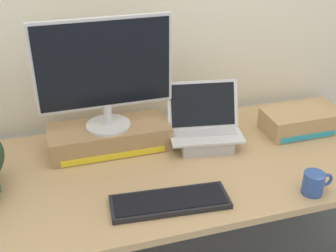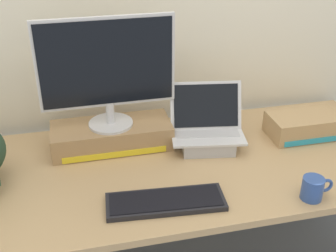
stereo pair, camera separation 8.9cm
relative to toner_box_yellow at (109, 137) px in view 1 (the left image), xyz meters
name	(u,v)px [view 1 (the left image)]	position (x,y,z in m)	size (l,w,h in m)	color
desk	(168,177)	(0.20, -0.20, -0.11)	(2.02, 0.81, 0.73)	tan
toner_box_yellow	(109,137)	(0.00, 0.00, 0.00)	(0.51, 0.21, 0.11)	#9E7A51
desktop_monitor	(105,71)	(0.00, 0.00, 0.30)	(0.56, 0.19, 0.47)	silver
open_laptop	(204,133)	(0.40, -0.09, 0.00)	(0.34, 0.26, 0.26)	#ADADB2
external_keyboard	(170,202)	(0.14, -0.45, -0.04)	(0.43, 0.18, 0.02)	black
coffee_mug	(314,183)	(0.66, -0.54, -0.01)	(0.12, 0.08, 0.09)	#2D4C93
toner_box_cyan	(298,121)	(0.86, -0.10, 0.00)	(0.32, 0.18, 0.10)	tan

